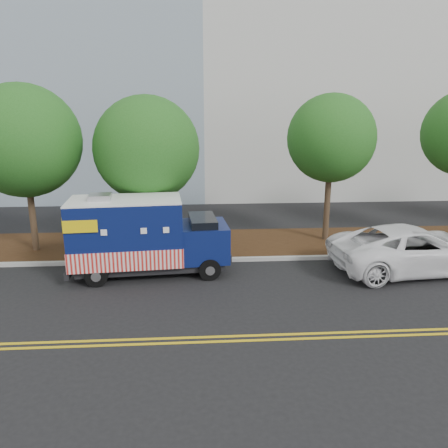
{
  "coord_description": "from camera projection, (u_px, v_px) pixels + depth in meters",
  "views": [
    {
      "loc": [
        1.43,
        -14.87,
        5.93
      ],
      "look_at": [
        2.45,
        0.6,
        1.75
      ],
      "focal_mm": 35.0,
      "sensor_mm": 36.0,
      "label": 1
    }
  ],
  "objects": [
    {
      "name": "white_car",
      "position": [
        413.0,
        249.0,
        16.11
      ],
      "size": [
        6.35,
        3.41,
        1.7
      ],
      "primitive_type": "imported",
      "rotation": [
        0.0,
        0.0,
        1.67
      ],
      "color": "white",
      "rests_on": "ground"
    },
    {
      "name": "tree_c",
      "position": [
        331.0,
        139.0,
        18.56
      ],
      "size": [
        3.76,
        3.76,
        6.51
      ],
      "color": "#38281C",
      "rests_on": "ground"
    },
    {
      "name": "food_truck",
      "position": [
        141.0,
        238.0,
        15.68
      ],
      "size": [
        5.87,
        2.6,
        3.01
      ],
      "rotation": [
        0.0,
        0.0,
        0.08
      ],
      "color": "black",
      "rests_on": "ground"
    },
    {
      "name": "centerline_far",
      "position": [
        143.0,
        344.0,
        11.25
      ],
      "size": [
        120.0,
        0.1,
        0.01
      ],
      "primitive_type": "cube",
      "color": "gold",
      "rests_on": "ground"
    },
    {
      "name": "mulch_strip",
      "position": [
        164.0,
        245.0,
        19.13
      ],
      "size": [
        120.0,
        4.0,
        0.15
      ],
      "primitive_type": "cube",
      "color": "black",
      "rests_on": "ground"
    },
    {
      "name": "centerline_near",
      "position": [
        144.0,
        339.0,
        11.49
      ],
      "size": [
        120.0,
        0.1,
        0.01
      ],
      "primitive_type": "cube",
      "color": "gold",
      "rests_on": "ground"
    },
    {
      "name": "tree_b",
      "position": [
        147.0,
        149.0,
        17.38
      ],
      "size": [
        4.2,
        4.2,
        6.41
      ],
      "color": "#38281C",
      "rests_on": "ground"
    },
    {
      "name": "sign_post",
      "position": [
        139.0,
        231.0,
        17.19
      ],
      "size": [
        0.06,
        0.06,
        2.4
      ],
      "primitive_type": "cube",
      "color": "#473828",
      "rests_on": "ground"
    },
    {
      "name": "ground",
      "position": [
        158.0,
        276.0,
        15.78
      ],
      "size": [
        120.0,
        120.0,
        0.0
      ],
      "primitive_type": "plane",
      "color": "black",
      "rests_on": "ground"
    },
    {
      "name": "tree_a",
      "position": [
        24.0,
        141.0,
        17.09
      ],
      "size": [
        4.44,
        4.44,
        6.86
      ],
      "color": "#38281C",
      "rests_on": "ground"
    },
    {
      "name": "curb",
      "position": [
        160.0,
        261.0,
        17.11
      ],
      "size": [
        120.0,
        0.18,
        0.15
      ],
      "primitive_type": "cube",
      "color": "#9E9E99",
      "rests_on": "ground"
    }
  ]
}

